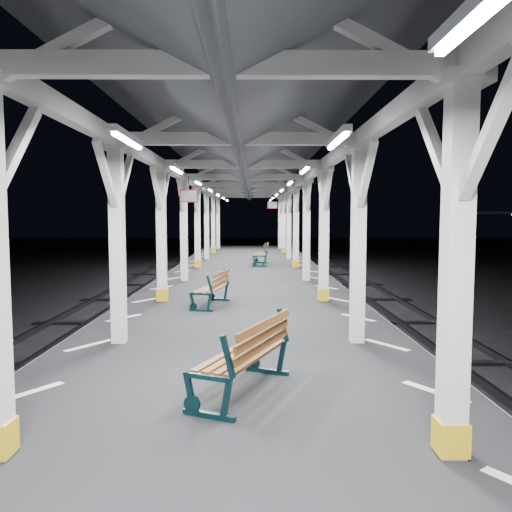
{
  "coord_description": "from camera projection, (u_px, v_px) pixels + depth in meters",
  "views": [
    {
      "loc": [
        0.25,
        -10.26,
        3.13
      ],
      "look_at": [
        0.32,
        1.22,
        2.2
      ],
      "focal_mm": 35.0,
      "sensor_mm": 36.0,
      "label": 1
    }
  ],
  "objects": [
    {
      "name": "ground",
      "position": [
        241.0,
        365.0,
        10.48
      ],
      "size": [
        120.0,
        120.0,
        0.0
      ],
      "primitive_type": "plane",
      "color": "black",
      "rests_on": "ground"
    },
    {
      "name": "platform",
      "position": [
        241.0,
        342.0,
        10.44
      ],
      "size": [
        6.0,
        50.0,
        1.0
      ],
      "primitive_type": "cube",
      "color": "black",
      "rests_on": "ground"
    },
    {
      "name": "hazard_stripes_left",
      "position": [
        124.0,
        318.0,
        10.38
      ],
      "size": [
        1.0,
        48.0,
        0.01
      ],
      "primitive_type": "cube",
      "color": "silver",
      "rests_on": "platform"
    },
    {
      "name": "hazard_stripes_right",
      "position": [
        358.0,
        318.0,
        10.41
      ],
      "size": [
        1.0,
        48.0,
        0.01
      ],
      "primitive_type": "cube",
      "color": "silver",
      "rests_on": "platform"
    },
    {
      "name": "track_left",
      "position": [
        3.0,
        362.0,
        10.44
      ],
      "size": [
        2.2,
        60.0,
        0.16
      ],
      "color": "#2D2D33",
      "rests_on": "ground"
    },
    {
      "name": "track_right",
      "position": [
        478.0,
        361.0,
        10.5
      ],
      "size": [
        2.2,
        60.0,
        0.16
      ],
      "color": "#2D2D33",
      "rests_on": "ground"
    },
    {
      "name": "canopy",
      "position": [
        241.0,
        145.0,
        10.09
      ],
      "size": [
        5.4,
        49.0,
        4.65
      ],
      "color": "silver",
      "rests_on": "platform"
    },
    {
      "name": "bench_near",
      "position": [
        249.0,
        354.0,
        5.92
      ],
      "size": [
        1.24,
        1.8,
        0.92
      ],
      "rotation": [
        0.0,
        0.0,
        -0.41
      ],
      "color": "black",
      "rests_on": "platform"
    },
    {
      "name": "bench_mid",
      "position": [
        214.0,
        288.0,
        11.75
      ],
      "size": [
        0.85,
        1.6,
        0.82
      ],
      "rotation": [
        0.0,
        0.0,
        -0.2
      ],
      "color": "black",
      "rests_on": "platform"
    },
    {
      "name": "bench_far",
      "position": [
        263.0,
        254.0,
        21.55
      ],
      "size": [
        0.73,
        1.75,
        0.93
      ],
      "rotation": [
        0.0,
        0.0,
        -0.05
      ],
      "color": "black",
      "rests_on": "platform"
    }
  ]
}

